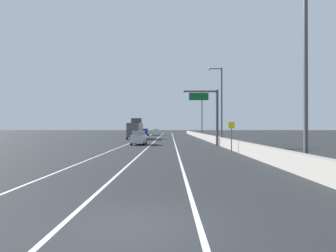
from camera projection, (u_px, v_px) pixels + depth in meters
ground_plane at (167, 137)px, 70.65m from camera, size 320.00×320.00×0.00m
lane_stripe_left at (143, 138)px, 61.69m from camera, size 0.16×130.00×0.00m
lane_stripe_center at (158, 138)px, 61.67m from camera, size 0.16×130.00×0.00m
lane_stripe_right at (173, 138)px, 61.64m from camera, size 0.16×130.00×0.00m
jersey_barrier_right at (210, 138)px, 46.59m from camera, size 0.60×120.00×1.10m
overhead_sign_gantry at (212, 111)px, 35.80m from camera, size 4.68×0.36×7.50m
speed_advisory_sign at (231, 135)px, 26.16m from camera, size 0.60×0.11×3.00m
lamp_post_right_near at (301, 58)px, 15.12m from camera, size 2.14×0.44×11.24m
lamp_post_right_second at (220, 101)px, 38.98m from camera, size 2.14×0.44×11.24m
lamp_post_right_third at (201, 111)px, 62.84m from camera, size 2.14×0.44×11.24m
car_silver_0 at (139, 138)px, 38.21m from camera, size 1.88×4.56×1.97m
car_white_1 at (156, 132)px, 83.53m from camera, size 2.10×4.53×1.97m
car_blue_2 at (145, 132)px, 79.08m from camera, size 1.94×4.70×2.09m
box_truck at (135, 129)px, 56.97m from camera, size 2.50×8.90×4.45m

